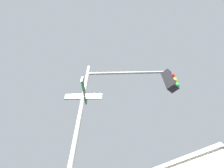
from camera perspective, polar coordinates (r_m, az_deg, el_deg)
The scene contains 1 object.
traffic_signal_near at distance 4.50m, azimuth 4.43°, elevation -7.42°, with size 2.43×2.64×6.35m.
Camera 1 is at (-4.15, -8.60, 1.54)m, focal length 25.46 mm.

